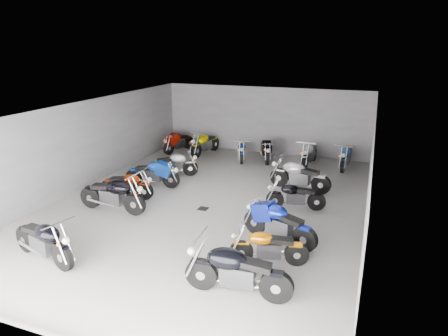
{
  "coord_description": "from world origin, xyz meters",
  "views": [
    {
      "loc": [
        4.92,
        -11.57,
        5.25
      ],
      "look_at": [
        0.19,
        0.94,
        1.0
      ],
      "focal_mm": 32.0,
      "sensor_mm": 36.0,
      "label": 1
    }
  ],
  "objects_px": {
    "motorcycle_right_a": "(237,271)",
    "motorcycle_right_e": "(295,196)",
    "motorcycle_left_a": "(43,241)",
    "motorcycle_back_d": "(265,150)",
    "motorcycle_back_b": "(205,144)",
    "motorcycle_right_b": "(268,247)",
    "motorcycle_left_d": "(127,185)",
    "motorcycle_left_e": "(153,174)",
    "motorcycle_left_f": "(173,164)",
    "motorcycle_back_c": "(242,150)",
    "drain_grate": "(203,209)",
    "motorcycle_back_a": "(178,142)",
    "motorcycle_right_f": "(299,176)",
    "motorcycle_back_f": "(346,157)",
    "motorcycle_back_e": "(309,154)",
    "motorcycle_right_c": "(278,223)",
    "motorcycle_left_c": "(113,194)"
  },
  "relations": [
    {
      "from": "motorcycle_right_b",
      "to": "motorcycle_back_e",
      "type": "bearing_deg",
      "value": -13.42
    },
    {
      "from": "drain_grate",
      "to": "motorcycle_left_a",
      "type": "height_order",
      "value": "motorcycle_left_a"
    },
    {
      "from": "motorcycle_back_e",
      "to": "motorcycle_right_c",
      "type": "bearing_deg",
      "value": 97.41
    },
    {
      "from": "motorcycle_right_f",
      "to": "motorcycle_left_f",
      "type": "bearing_deg",
      "value": 101.46
    },
    {
      "from": "motorcycle_right_a",
      "to": "motorcycle_back_d",
      "type": "height_order",
      "value": "motorcycle_right_a"
    },
    {
      "from": "motorcycle_right_a",
      "to": "motorcycle_back_b",
      "type": "xyz_separation_m",
      "value": [
        -5.1,
        10.14,
        -0.03
      ]
    },
    {
      "from": "motorcycle_left_f",
      "to": "motorcycle_back_b",
      "type": "xyz_separation_m",
      "value": [
        -0.09,
        3.46,
        0.05
      ]
    },
    {
      "from": "motorcycle_back_a",
      "to": "motorcycle_right_b",
      "type": "bearing_deg",
      "value": 144.24
    },
    {
      "from": "motorcycle_left_a",
      "to": "motorcycle_left_e",
      "type": "height_order",
      "value": "motorcycle_left_a"
    },
    {
      "from": "motorcycle_right_f",
      "to": "motorcycle_back_d",
      "type": "bearing_deg",
      "value": 42.5
    },
    {
      "from": "motorcycle_right_a",
      "to": "motorcycle_right_e",
      "type": "bearing_deg",
      "value": -6.7
    },
    {
      "from": "motorcycle_right_a",
      "to": "motorcycle_right_b",
      "type": "bearing_deg",
      "value": -15.49
    },
    {
      "from": "motorcycle_back_e",
      "to": "drain_grate",
      "type": "bearing_deg",
      "value": 72.68
    },
    {
      "from": "motorcycle_right_b",
      "to": "motorcycle_right_f",
      "type": "bearing_deg",
      "value": -13.39
    },
    {
      "from": "motorcycle_right_c",
      "to": "motorcycle_back_f",
      "type": "relative_size",
      "value": 1.01
    },
    {
      "from": "motorcycle_right_e",
      "to": "motorcycle_back_a",
      "type": "height_order",
      "value": "motorcycle_back_a"
    },
    {
      "from": "motorcycle_right_f",
      "to": "motorcycle_back_d",
      "type": "distance_m",
      "value": 3.94
    },
    {
      "from": "motorcycle_right_e",
      "to": "motorcycle_back_b",
      "type": "bearing_deg",
      "value": 32.44
    },
    {
      "from": "motorcycle_right_b",
      "to": "motorcycle_right_a",
      "type": "bearing_deg",
      "value": 152.17
    },
    {
      "from": "motorcycle_left_f",
      "to": "motorcycle_right_a",
      "type": "xyz_separation_m",
      "value": [
        5.01,
        -6.68,
        0.08
      ]
    },
    {
      "from": "motorcycle_left_f",
      "to": "motorcycle_back_c",
      "type": "xyz_separation_m",
      "value": [
        1.88,
        3.17,
        -0.03
      ]
    },
    {
      "from": "motorcycle_left_e",
      "to": "motorcycle_back_e",
      "type": "height_order",
      "value": "motorcycle_back_e"
    },
    {
      "from": "motorcycle_left_a",
      "to": "motorcycle_right_f",
      "type": "relative_size",
      "value": 0.97
    },
    {
      "from": "motorcycle_right_a",
      "to": "motorcycle_right_c",
      "type": "xyz_separation_m",
      "value": [
        0.27,
        2.7,
        -0.03
      ]
    },
    {
      "from": "motorcycle_left_d",
      "to": "motorcycle_left_e",
      "type": "relative_size",
      "value": 0.94
    },
    {
      "from": "motorcycle_right_f",
      "to": "motorcycle_right_e",
      "type": "bearing_deg",
      "value": -164.36
    },
    {
      "from": "motorcycle_left_a",
      "to": "motorcycle_right_f",
      "type": "distance_m",
      "value": 8.79
    },
    {
      "from": "motorcycle_right_b",
      "to": "motorcycle_back_f",
      "type": "xyz_separation_m",
      "value": [
        1.15,
        8.79,
        0.05
      ]
    },
    {
      "from": "drain_grate",
      "to": "motorcycle_back_d",
      "type": "bearing_deg",
      "value": 85.94
    },
    {
      "from": "motorcycle_left_a",
      "to": "motorcycle_back_d",
      "type": "xyz_separation_m",
      "value": [
        2.82,
        10.52,
        -0.03
      ]
    },
    {
      "from": "motorcycle_right_a",
      "to": "motorcycle_right_e",
      "type": "distance_m",
      "value": 5.08
    },
    {
      "from": "motorcycle_right_b",
      "to": "motorcycle_back_f",
      "type": "distance_m",
      "value": 8.87
    },
    {
      "from": "motorcycle_left_e",
      "to": "motorcycle_back_c",
      "type": "bearing_deg",
      "value": 147.34
    },
    {
      "from": "motorcycle_right_a",
      "to": "motorcycle_back_f",
      "type": "bearing_deg",
      "value": -11.75
    },
    {
      "from": "drain_grate",
      "to": "motorcycle_left_d",
      "type": "height_order",
      "value": "motorcycle_left_d"
    },
    {
      "from": "motorcycle_back_a",
      "to": "motorcycle_back_f",
      "type": "relative_size",
      "value": 0.93
    },
    {
      "from": "drain_grate",
      "to": "motorcycle_right_b",
      "type": "distance_m",
      "value": 3.86
    },
    {
      "from": "motorcycle_right_f",
      "to": "motorcycle_left_a",
      "type": "bearing_deg",
      "value": 154.53
    },
    {
      "from": "motorcycle_right_b",
      "to": "motorcycle_back_a",
      "type": "relative_size",
      "value": 0.94
    },
    {
      "from": "motorcycle_left_a",
      "to": "motorcycle_right_c",
      "type": "xyz_separation_m",
      "value": [
        5.2,
        3.05,
        0.0
      ]
    },
    {
      "from": "motorcycle_back_b",
      "to": "motorcycle_back_d",
      "type": "xyz_separation_m",
      "value": [
        2.99,
        0.03,
        -0.03
      ]
    },
    {
      "from": "motorcycle_left_d",
      "to": "motorcycle_back_e",
      "type": "bearing_deg",
      "value": 134.01
    },
    {
      "from": "motorcycle_left_f",
      "to": "motorcycle_back_a",
      "type": "relative_size",
      "value": 0.95
    },
    {
      "from": "motorcycle_right_b",
      "to": "motorcycle_back_f",
      "type": "relative_size",
      "value": 0.88
    },
    {
      "from": "motorcycle_left_f",
      "to": "motorcycle_back_a",
      "type": "bearing_deg",
      "value": 179.01
    },
    {
      "from": "motorcycle_left_a",
      "to": "motorcycle_right_c",
      "type": "distance_m",
      "value": 6.03
    },
    {
      "from": "motorcycle_back_a",
      "to": "motorcycle_back_b",
      "type": "distance_m",
      "value": 1.45
    },
    {
      "from": "motorcycle_left_a",
      "to": "motorcycle_back_e",
      "type": "xyz_separation_m",
      "value": [
        4.85,
        10.46,
        -0.02
      ]
    },
    {
      "from": "motorcycle_left_f",
      "to": "motorcycle_back_f",
      "type": "distance_m",
      "value": 7.39
    },
    {
      "from": "motorcycle_left_c",
      "to": "motorcycle_back_e",
      "type": "bearing_deg",
      "value": 145.17
    }
  ]
}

